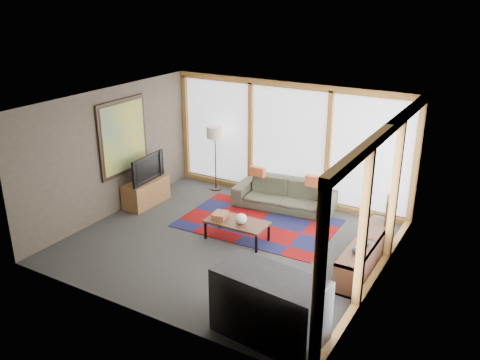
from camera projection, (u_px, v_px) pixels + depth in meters
The scene contains 17 objects.
ground at pixel (229, 242), 9.38m from camera, with size 5.50×5.50×0.00m, color #2E2E2C.
room_envelope at pixel (268, 159), 9.05m from camera, with size 5.52×5.02×2.62m.
rug at pixel (258, 223), 10.12m from camera, with size 3.00×1.93×0.01m, color #680809.
sofa at pixel (284, 195), 10.72m from camera, with size 2.11×0.83×0.62m, color #40402D.
pillow_left at pixel (257, 171), 10.86m from camera, with size 0.36×0.11×0.20m, color #C8582A.
pillow_right at pixel (315, 181), 10.27m from camera, with size 0.41×0.12×0.23m, color #C8582A.
floor_lamp at pixel (215, 158), 11.56m from camera, with size 0.38×0.38×1.51m, color #2E2217, non-canonical shape.
coffee_table at pixel (237, 231), 9.40m from camera, with size 1.15×0.57×0.38m, color #342211, non-canonical shape.
book_stack at pixel (220, 215), 9.46m from camera, with size 0.24×0.31×0.10m, color brown.
vase at pixel (241, 219), 9.21m from camera, with size 0.22×0.22×0.19m, color beige.
bookshelf at pixel (366, 253), 8.48m from camera, with size 0.38×2.10×0.52m, color #342211, non-canonical shape.
bowl_a at pixel (358, 251), 7.90m from camera, with size 0.19×0.19×0.10m, color black.
bowl_b at pixel (365, 242), 8.18m from camera, with size 0.17×0.17×0.08m, color black.
shelf_picture at pixel (387, 210), 8.89m from camera, with size 0.04×0.35×0.46m, color black.
tv_console at pixel (146, 192), 10.94m from camera, with size 0.45×1.09×0.54m, color brown.
television at pixel (144, 168), 10.72m from camera, with size 1.01×0.13×0.58m, color black.
bar_counter at pixel (270, 307), 6.69m from camera, with size 1.50×0.70×0.95m, color black.
Camera 1 is at (4.40, -7.10, 4.43)m, focal length 38.00 mm.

